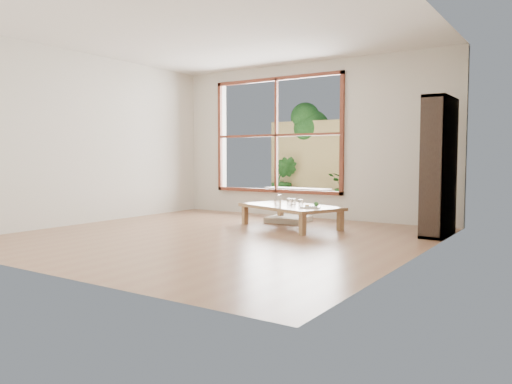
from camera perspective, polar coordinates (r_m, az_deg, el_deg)
ground at (r=6.48m, az=-4.16°, el=-5.06°), size 5.00×5.00×0.00m
low_table at (r=7.25m, az=3.96°, el=-1.82°), size 1.69×1.32×0.33m
floor_cushion at (r=7.89m, az=3.75°, el=-3.11°), size 0.64×0.64×0.09m
bookshelf at (r=6.85m, az=20.18°, el=2.71°), size 0.29×0.80×1.79m
glass_tall at (r=7.29m, az=2.59°, el=-0.89°), size 0.08×0.08×0.15m
glass_mid at (r=7.16m, az=5.14°, el=-1.22°), size 0.06×0.06×0.09m
glass_short at (r=7.33m, az=4.30°, el=-1.11°), size 0.07×0.07×0.09m
glass_small at (r=7.31m, az=3.85°, el=-1.11°), size 0.07×0.07×0.09m
food_tray at (r=6.89m, az=6.36°, el=-1.64°), size 0.32×0.28×0.09m
deck at (r=9.79m, az=5.78°, el=-2.00°), size 2.80×2.00×0.05m
garden_bench at (r=9.57m, az=4.73°, el=0.09°), size 1.29×0.42×0.41m
bamboo_fence at (r=10.63m, az=8.31°, el=3.32°), size 2.80×0.06×1.80m
shrub_right at (r=9.97m, az=10.69°, el=0.74°), size 0.82×0.71×0.88m
shrub_left at (r=10.85m, az=3.22°, el=1.39°), size 0.64×0.56×1.00m
garden_tree at (r=11.22m, az=5.85°, el=7.08°), size 1.04×0.85×2.22m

